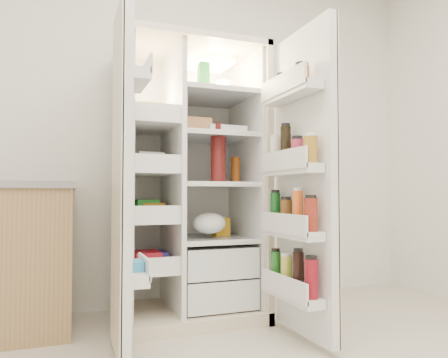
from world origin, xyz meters
name	(u,v)px	position (x,y,z in m)	size (l,w,h in m)	color
wall_back	(179,124)	(0.00, 2.00, 1.35)	(4.00, 0.02, 2.70)	white
refrigerator	(188,205)	(-0.02, 1.65, 0.75)	(0.92, 0.70, 1.80)	beige
freezer_door	(123,179)	(-0.53, 1.05, 0.89)	(0.15, 0.40, 1.72)	white
fridge_door	(302,184)	(0.45, 0.96, 0.87)	(0.17, 0.58, 1.72)	white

